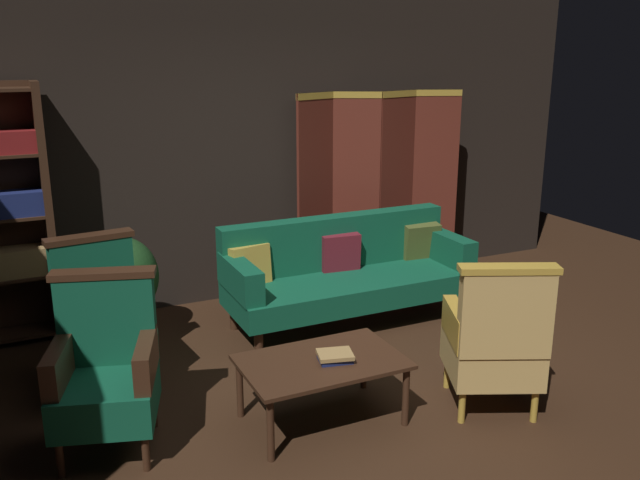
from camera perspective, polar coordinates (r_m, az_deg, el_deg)
name	(u,v)px	position (r m, az deg, el deg)	size (l,w,h in m)	color
ground_plane	(372,409)	(4.57, 4.42, -14.08)	(10.00, 10.00, 0.00)	#331E11
back_wall	(243,149)	(6.27, -6.51, 7.70)	(7.20, 0.10, 2.80)	black
folding_screen	(377,187)	(6.61, 4.82, 4.53)	(1.73, 0.29, 1.90)	#5B2319
velvet_couch	(345,269)	(5.80, 2.16, -2.50)	(2.12, 0.78, 0.88)	#382114
coffee_table	(322,367)	(4.26, 0.15, -10.69)	(1.00, 0.64, 0.42)	#382114
armchair_gilt_accent	(495,340)	(4.48, 14.64, -8.17)	(0.76, 0.76, 1.04)	#B78E33
armchair_wing_left	(102,316)	(4.94, -17.98, -6.15)	(0.64, 0.64, 1.04)	#382114
armchair_wing_right	(106,369)	(4.16, -17.67, -10.39)	(0.72, 0.72, 1.04)	#382114
potted_plant	(124,281)	(5.60, -16.30, -3.38)	(0.56, 0.56, 0.85)	brown
book_navy_cloth	(335,359)	(4.22, 1.28, -10.01)	(0.20, 0.15, 0.03)	navy
book_tan_leather	(335,355)	(4.21, 1.29, -9.67)	(0.21, 0.17, 0.03)	#9E7A47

